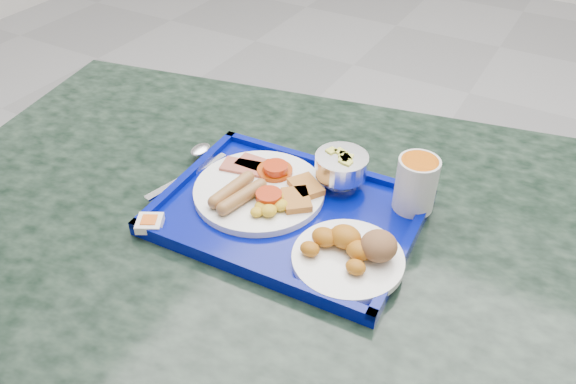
# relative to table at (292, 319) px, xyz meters

# --- Properties ---
(floor) EXTENTS (6.00, 6.00, 0.00)m
(floor) POSITION_rel_table_xyz_m (-0.16, 0.85, -0.61)
(floor) COLOR #979799
(floor) RESTS_ON ground
(table) EXTENTS (1.47, 1.12, 0.83)m
(table) POSITION_rel_table_xyz_m (0.00, 0.00, 0.00)
(table) COLOR gray
(table) RESTS_ON floor
(tray) EXTENTS (0.42, 0.32, 0.02)m
(tray) POSITION_rel_table_xyz_m (-0.02, 0.03, 0.22)
(tray) COLOR #020C81
(tray) RESTS_ON table
(main_plate) EXTENTS (0.22, 0.22, 0.03)m
(main_plate) POSITION_rel_table_xyz_m (-0.08, 0.04, 0.24)
(main_plate) COLOR white
(main_plate) RESTS_ON tray
(bread_plate) EXTENTS (0.16, 0.16, 0.05)m
(bread_plate) POSITION_rel_table_xyz_m (0.11, -0.02, 0.24)
(bread_plate) COLOR white
(bread_plate) RESTS_ON tray
(fruit_bowl) EXTENTS (0.09, 0.09, 0.06)m
(fruit_bowl) POSITION_rel_table_xyz_m (0.02, 0.14, 0.27)
(fruit_bowl) COLOR silver
(fruit_bowl) RESTS_ON tray
(juice_cup) EXTENTS (0.07, 0.07, 0.09)m
(juice_cup) POSITION_rel_table_xyz_m (0.15, 0.14, 0.28)
(juice_cup) COLOR silver
(juice_cup) RESTS_ON tray
(spoon) EXTENTS (0.07, 0.18, 0.01)m
(spoon) POSITION_rel_table_xyz_m (-0.24, 0.07, 0.23)
(spoon) COLOR silver
(spoon) RESTS_ON tray
(knife) EXTENTS (0.05, 0.17, 0.00)m
(knife) POSITION_rel_table_xyz_m (-0.22, 0.02, 0.23)
(knife) COLOR silver
(knife) RESTS_ON tray
(jam_packet) EXTENTS (0.05, 0.05, 0.02)m
(jam_packet) POSITION_rel_table_xyz_m (-0.19, -0.11, 0.23)
(jam_packet) COLOR white
(jam_packet) RESTS_ON tray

